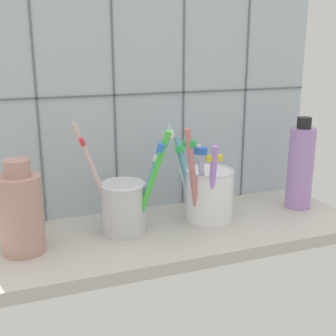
{
  "coord_description": "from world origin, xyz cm",
  "views": [
    {
      "loc": [
        -24.58,
        -63.67,
        31.98
      ],
      "look_at": [
        0.0,
        1.84,
        12.04
      ],
      "focal_mm": 47.5,
      "sensor_mm": 36.0,
      "label": 1
    }
  ],
  "objects": [
    {
      "name": "counter_slab",
      "position": [
        0.0,
        0.0,
        1.0
      ],
      "size": [
        64.0,
        22.0,
        2.0
      ],
      "primitive_type": "cube",
      "color": "#BCB7AD",
      "rests_on": "ground"
    },
    {
      "name": "ceramic_vase",
      "position": [
        -23.43,
        0.15,
        8.31
      ],
      "size": [
        6.28,
        6.28,
        14.08
      ],
      "color": "tan",
      "rests_on": "counter_slab"
    },
    {
      "name": "soap_bottle",
      "position": [
        25.91,
        1.38,
        9.83
      ],
      "size": [
        4.69,
        4.69,
        17.0
      ],
      "color": "#B184CD",
      "rests_on": "counter_slab"
    },
    {
      "name": "toothbrush_cup_left",
      "position": [
        -7.59,
        1.67,
        6.79
      ],
      "size": [
        14.18,
        9.42,
        18.46
      ],
      "color": "silver",
      "rests_on": "counter_slab"
    },
    {
      "name": "toothbrush_cup_right",
      "position": [
        7.37,
        1.72,
        7.03
      ],
      "size": [
        10.91,
        9.73,
        17.22
      ],
      "color": "white",
      "rests_on": "counter_slab"
    },
    {
      "name": "tile_wall_back",
      "position": [
        0.0,
        12.0,
        22.5
      ],
      "size": [
        64.0,
        2.2,
        45.0
      ],
      "color": "#B2C1CC",
      "rests_on": "ground"
    }
  ]
}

